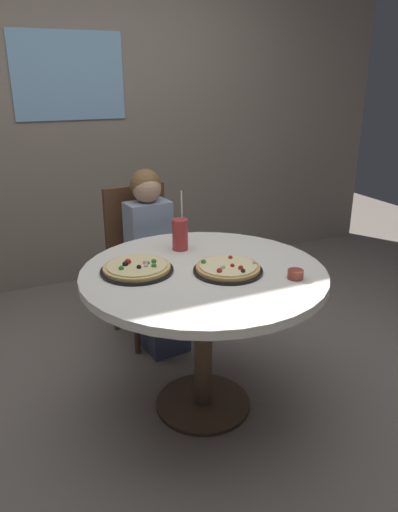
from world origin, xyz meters
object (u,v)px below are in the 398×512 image
chair_wooden (142,254)px  sauce_bowl (295,274)px  pizza_cheese (137,268)px  soda_cup (180,234)px  pizza_veggie (228,268)px  dining_table (203,291)px  diner_child (155,270)px

chair_wooden → sauce_bowl: 1.22m
pizza_cheese → soda_cup: bearing=33.3°
pizza_veggie → soda_cup: 0.38m
pizza_veggie → sauce_bowl: pizza_veggie is taller
dining_table → pizza_cheese: size_ratio=3.40×
soda_cup → chair_wooden: bearing=91.7°
diner_child → pizza_veggie: (0.08, -0.77, 0.28)m
pizza_veggie → diner_child: bearing=96.0°
pizza_cheese → pizza_veggie: bearing=-25.1°
dining_table → chair_wooden: size_ratio=1.19×
pizza_veggie → dining_table: bearing=142.0°
dining_table → diner_child: diner_child is taller
chair_wooden → soda_cup: soda_cup is taller
sauce_bowl → dining_table: bearing=141.1°
chair_wooden → pizza_veggie: size_ratio=3.00×
pizza_veggie → sauce_bowl: bearing=-39.3°
soda_cup → pizza_cheese: bearing=-146.7°
pizza_cheese → sauce_bowl: bearing=-31.1°
chair_wooden → pizza_cheese: (-0.28, -0.78, 0.24)m
diner_child → sauce_bowl: size_ratio=15.46×
chair_wooden → pizza_cheese: 0.86m
dining_table → soda_cup: 0.35m
chair_wooden → sauce_bowl: bearing=-73.8°
dining_table → soda_cup: soda_cup is taller
chair_wooden → diner_child: (0.02, -0.18, -0.05)m
dining_table → sauce_bowl: 0.43m
pizza_cheese → sauce_bowl: size_ratio=4.75×
pizza_cheese → sauce_bowl: (0.61, -0.37, 0.00)m
pizza_veggie → sauce_bowl: (0.23, -0.19, 0.00)m
dining_table → pizza_veggie: bearing=-38.0°
sauce_bowl → diner_child: bearing=108.1°
chair_wooden → soda_cup: size_ratio=3.09×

